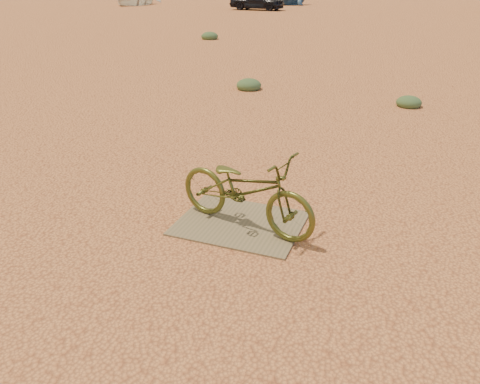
% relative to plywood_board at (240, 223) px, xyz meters
% --- Properties ---
extents(ground, '(120.00, 120.00, 0.00)m').
position_rel_plywood_board_xyz_m(ground, '(-0.11, 0.25, -0.01)').
color(ground, '#DA8855').
rests_on(ground, ground).
extents(plywood_board, '(1.41, 1.11, 0.02)m').
position_rel_plywood_board_xyz_m(plywood_board, '(0.00, 0.00, 0.00)').
color(plywood_board, '#76654C').
rests_on(plywood_board, ground).
extents(bicycle, '(1.83, 0.98, 0.91)m').
position_rel_plywood_board_xyz_m(bicycle, '(0.09, -0.05, 0.47)').
color(bicycle, '#4B501F').
rests_on(bicycle, plywood_board).
extents(car, '(4.47, 2.12, 1.48)m').
position_rel_plywood_board_xyz_m(car, '(-11.57, 33.62, 0.73)').
color(car, black).
rests_on(car, ground).
extents(kale_a, '(0.63, 0.63, 0.34)m').
position_rel_plywood_board_xyz_m(kale_a, '(-2.33, 6.63, -0.01)').
color(kale_a, '#476541').
rests_on(kale_a, ground).
extents(kale_b, '(0.54, 0.54, 0.30)m').
position_rel_plywood_board_xyz_m(kale_b, '(1.53, 6.32, -0.01)').
color(kale_b, '#476541').
rests_on(kale_b, ground).
extents(kale_c, '(0.75, 0.75, 0.41)m').
position_rel_plywood_board_xyz_m(kale_c, '(-7.41, 15.37, -0.01)').
color(kale_c, '#476541').
rests_on(kale_c, ground).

